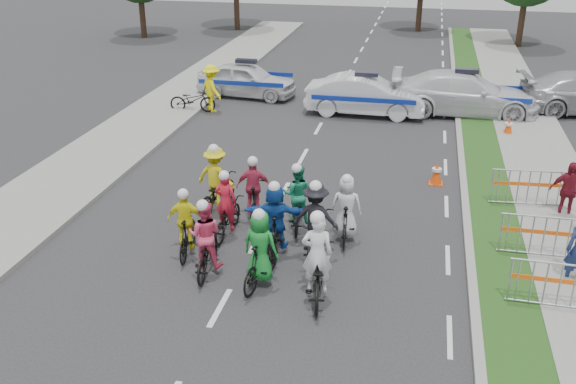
% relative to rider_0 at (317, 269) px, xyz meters
% --- Properties ---
extents(ground, '(90.00, 90.00, 0.00)m').
position_rel_rider_0_xyz_m(ground, '(-1.87, -0.82, -0.67)').
color(ground, '#28282B').
rests_on(ground, ground).
extents(curb_right, '(0.20, 60.00, 0.12)m').
position_rel_rider_0_xyz_m(curb_right, '(3.23, 4.18, -0.61)').
color(curb_right, gray).
rests_on(curb_right, ground).
extents(grass_strip, '(1.20, 60.00, 0.11)m').
position_rel_rider_0_xyz_m(grass_strip, '(3.93, 4.18, -0.62)').
color(grass_strip, '#234B18').
rests_on(grass_strip, ground).
extents(sidewalk_right, '(2.40, 60.00, 0.13)m').
position_rel_rider_0_xyz_m(sidewalk_right, '(5.73, 4.18, -0.61)').
color(sidewalk_right, gray).
rests_on(sidewalk_right, ground).
extents(sidewalk_left, '(3.00, 60.00, 0.13)m').
position_rel_rider_0_xyz_m(sidewalk_left, '(-8.37, 4.18, -0.61)').
color(sidewalk_left, gray).
rests_on(sidewalk_left, ground).
extents(rider_0, '(0.99, 2.09, 2.05)m').
position_rel_rider_0_xyz_m(rider_0, '(0.00, 0.00, 0.00)').
color(rider_0, black).
rests_on(rider_0, ground).
extents(rider_1, '(0.85, 1.82, 1.85)m').
position_rel_rider_0_xyz_m(rider_1, '(-1.26, 0.24, 0.05)').
color(rider_1, black).
rests_on(rider_1, ground).
extents(rider_2, '(0.81, 1.82, 1.81)m').
position_rel_rider_0_xyz_m(rider_2, '(-2.58, 0.50, 0.00)').
color(rider_2, black).
rests_on(rider_2, ground).
extents(rider_3, '(0.90, 1.68, 1.72)m').
position_rel_rider_0_xyz_m(rider_3, '(-3.28, 1.17, -0.01)').
color(rider_3, black).
rests_on(rider_3, ground).
extents(rider_4, '(1.09, 1.92, 1.94)m').
position_rel_rider_0_xyz_m(rider_4, '(-0.34, 1.75, 0.08)').
color(rider_4, black).
rests_on(rider_4, ground).
extents(rider_5, '(1.53, 1.82, 1.86)m').
position_rel_rider_0_xyz_m(rider_5, '(-1.29, 1.70, 0.11)').
color(rider_5, black).
rests_on(rider_5, ground).
extents(rider_6, '(0.68, 1.75, 1.76)m').
position_rel_rider_0_xyz_m(rider_6, '(-2.67, 2.33, -0.09)').
color(rider_6, black).
rests_on(rider_6, ground).
extents(rider_7, '(0.79, 1.73, 1.79)m').
position_rel_rider_0_xyz_m(rider_7, '(0.25, 2.65, 0.03)').
color(rider_7, black).
rests_on(rider_7, ground).
extents(rider_8, '(0.85, 1.81, 1.77)m').
position_rel_rider_0_xyz_m(rider_8, '(-1.05, 3.11, -0.01)').
color(rider_8, black).
rests_on(rider_8, ground).
extents(rider_9, '(0.95, 1.76, 1.80)m').
position_rel_rider_0_xyz_m(rider_9, '(-2.23, 3.31, 0.02)').
color(rider_9, black).
rests_on(rider_9, ground).
extents(rider_10, '(1.16, 1.97, 1.92)m').
position_rel_rider_0_xyz_m(rider_10, '(-3.36, 3.64, 0.07)').
color(rider_10, black).
rests_on(rider_10, ground).
extents(police_car_0, '(4.45, 2.18, 1.46)m').
position_rel_rider_0_xyz_m(police_car_0, '(-5.67, 14.97, 0.06)').
color(police_car_0, silver).
rests_on(police_car_0, ground).
extents(police_car_1, '(4.69, 1.69, 1.54)m').
position_rel_rider_0_xyz_m(police_car_1, '(-0.38, 13.37, 0.10)').
color(police_car_1, silver).
rests_on(police_car_1, ground).
extents(police_car_2, '(5.76, 2.44, 1.66)m').
position_rel_rider_0_xyz_m(police_car_2, '(3.43, 14.24, 0.16)').
color(police_car_2, silver).
rests_on(police_car_2, ground).
extents(spectator_2, '(0.93, 0.40, 1.58)m').
position_rel_rider_0_xyz_m(spectator_2, '(5.74, 5.10, 0.12)').
color(spectator_2, maroon).
rests_on(spectator_2, ground).
extents(marshal_hiviz, '(1.36, 1.36, 1.89)m').
position_rel_rider_0_xyz_m(marshal_hiviz, '(-6.42, 12.49, 0.27)').
color(marshal_hiviz, '#FFF20D').
rests_on(marshal_hiviz, ground).
extents(barrier_0, '(2.01, 0.55, 1.12)m').
position_rel_rider_0_xyz_m(barrier_0, '(4.83, 0.50, -0.11)').
color(barrier_0, '#A5A8AD').
rests_on(barrier_0, ground).
extents(barrier_1, '(2.00, 0.50, 1.12)m').
position_rel_rider_0_xyz_m(barrier_1, '(4.83, 2.65, -0.11)').
color(barrier_1, '#A5A8AD').
rests_on(barrier_1, ground).
extents(barrier_2, '(2.04, 0.67, 1.12)m').
position_rel_rider_0_xyz_m(barrier_2, '(4.83, 5.52, -0.11)').
color(barrier_2, '#A5A8AD').
rests_on(barrier_2, ground).
extents(cone_0, '(0.40, 0.40, 0.70)m').
position_rel_rider_0_xyz_m(cone_0, '(2.43, 6.74, -0.33)').
color(cone_0, '#F24C0C').
rests_on(cone_0, ground).
extents(cone_1, '(0.40, 0.40, 0.70)m').
position_rel_rider_0_xyz_m(cone_1, '(4.93, 11.76, -0.33)').
color(cone_1, '#F24C0C').
rests_on(cone_1, ground).
extents(parked_bike, '(1.91, 0.89, 0.96)m').
position_rel_rider_0_xyz_m(parked_bike, '(-7.18, 12.26, -0.19)').
color(parked_bike, black).
rests_on(parked_bike, ground).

